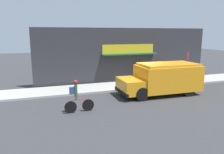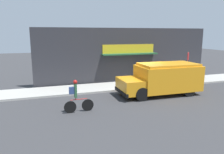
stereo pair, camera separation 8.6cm
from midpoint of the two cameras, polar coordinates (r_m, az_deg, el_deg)
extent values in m
plane|color=#38383A|center=(15.95, 7.79, -3.23)|extent=(70.00, 70.00, 0.00)
cube|color=#ADAAA3|center=(17.03, 5.92, -2.03)|extent=(28.00, 2.51, 0.13)
cube|color=#2D2D33|center=(18.01, 4.12, 5.64)|extent=(14.77, 0.18, 4.41)
cube|color=gold|center=(17.90, 4.55, 7.30)|extent=(4.45, 0.05, 0.75)
cube|color=#235633|center=(17.66, 4.91, 5.99)|extent=(4.67, 0.62, 0.10)
cube|color=orange|center=(14.93, 14.49, -0.17)|extent=(4.05, 2.32, 1.62)
cube|color=orange|center=(13.81, 5.00, -2.31)|extent=(1.34, 2.08, 0.89)
cube|color=orange|center=(14.78, 14.66, 3.19)|extent=(3.73, 2.13, 0.15)
cube|color=black|center=(13.68, 2.60, -3.90)|extent=(0.17, 2.19, 0.24)
cube|color=red|center=(15.56, 8.40, 0.84)|extent=(0.03, 0.44, 0.44)
cylinder|color=black|center=(14.88, 4.85, -2.58)|extent=(0.83, 0.28, 0.82)
cylinder|color=black|center=(13.18, 8.01, -4.48)|extent=(0.83, 0.28, 0.82)
cylinder|color=black|center=(16.38, 15.58, -1.67)|extent=(0.83, 0.28, 0.82)
cylinder|color=black|center=(14.86, 19.57, -3.22)|extent=(0.83, 0.28, 0.82)
cylinder|color=black|center=(11.50, -6.15, -7.31)|extent=(0.63, 0.06, 0.63)
cylinder|color=black|center=(11.33, -10.64, -7.75)|extent=(0.63, 0.06, 0.63)
cylinder|color=red|center=(11.29, -8.43, -5.79)|extent=(0.86, 0.07, 0.04)
cylinder|color=red|center=(11.25, -9.23, -5.57)|extent=(0.04, 0.04, 0.12)
cube|color=#2D5B38|center=(11.14, -9.30, -3.56)|extent=(0.13, 0.20, 0.69)
sphere|color=red|center=(11.03, -9.37, -1.28)|extent=(0.21, 0.21, 0.21)
cube|color=navy|center=(11.10, -10.27, -3.49)|extent=(0.26, 0.15, 0.36)
cylinder|color=slate|center=(18.16, 19.13, 2.37)|extent=(0.07, 0.07, 2.45)
cube|color=red|center=(18.01, 19.40, 5.10)|extent=(0.45, 0.45, 0.60)
cylinder|color=slate|center=(17.61, 9.30, -0.01)|extent=(0.62, 0.62, 0.88)
cylinder|color=black|center=(17.53, 9.35, 1.46)|extent=(0.64, 0.64, 0.04)
camera|label=1|loc=(0.04, -89.83, 0.03)|focal=35.00mm
camera|label=2|loc=(0.04, 90.17, -0.03)|focal=35.00mm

